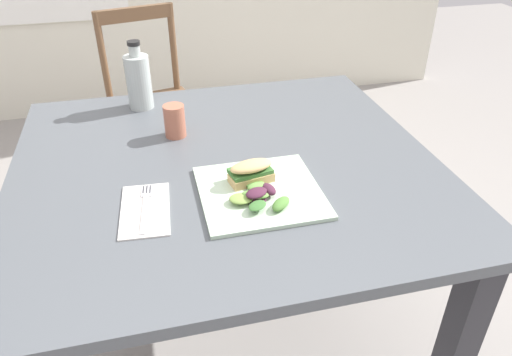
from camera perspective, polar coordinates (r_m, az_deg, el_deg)
The scene contains 10 objects.
ground_plane at distance 1.81m, azimuth -0.08°, elevation -17.62°, with size 8.26×8.26×0.00m, color gray.
dining_table at distance 1.35m, azimuth -3.40°, elevation -2.47°, with size 1.11×1.04×0.74m.
chair_wooden_far at distance 2.37m, azimuth -12.03°, elevation 8.47°, with size 0.48×0.48×0.87m.
plate_lunch at distance 1.15m, azimuth 0.48°, elevation -1.68°, with size 0.28×0.28×0.01m, color beige.
sandwich_half_front at distance 1.16m, azimuth -0.58°, elevation 0.79°, with size 0.12×0.08×0.06m.
salad_mixed_greens at distance 1.11m, azimuth 0.43°, elevation -2.03°, with size 0.15×0.14×0.03m.
napkin_folded at distance 1.13m, azimuth -12.96°, elevation -3.69°, with size 0.11×0.20×0.00m, color silver.
fork_on_napkin at distance 1.14m, azimuth -12.93°, elevation -3.03°, with size 0.04×0.19×0.00m.
bottle_cold_brew at distance 1.60m, azimuth -13.66°, elevation 10.76°, with size 0.08×0.08×0.22m.
cup_extra_side at distance 1.41m, azimuth -9.59°, elevation 6.67°, with size 0.06×0.06×0.09m, color #B2664C.
Camera 1 is at (-0.27, -1.12, 1.39)m, focal length 33.85 mm.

